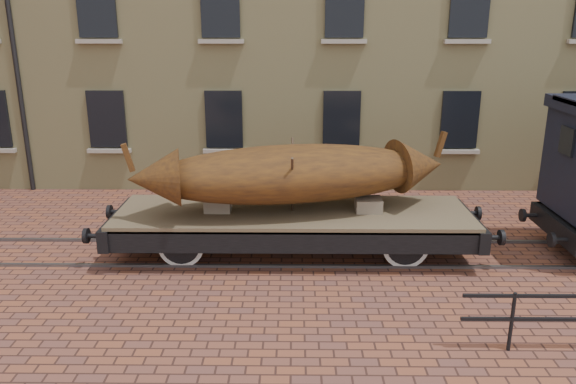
{
  "coord_description": "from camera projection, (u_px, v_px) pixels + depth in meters",
  "views": [
    {
      "loc": [
        -0.41,
        -11.62,
        4.99
      ],
      "look_at": [
        -0.54,
        0.5,
        1.3
      ],
      "focal_mm": 35.0,
      "sensor_mm": 36.0,
      "label": 1
    }
  ],
  "objects": [
    {
      "name": "ground",
      "position": [
        312.0,
        254.0,
        12.57
      ],
      "size": [
        90.0,
        90.0,
        0.0
      ],
      "primitive_type": "plane",
      "color": "brown"
    },
    {
      "name": "rail_track",
      "position": [
        312.0,
        253.0,
        12.56
      ],
      "size": [
        30.0,
        1.52,
        0.06
      ],
      "color": "#59595E",
      "rests_on": "ground"
    },
    {
      "name": "flatcar_wagon",
      "position": [
        293.0,
        220.0,
        12.33
      ],
      "size": [
        8.7,
        2.36,
        1.31
      ],
      "color": "brown",
      "rests_on": "ground"
    },
    {
      "name": "iron_boat",
      "position": [
        292.0,
        173.0,
        12.02
      ],
      "size": [
        6.94,
        3.09,
        1.65
      ],
      "color": "brown",
      "rests_on": "flatcar_wagon"
    }
  ]
}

